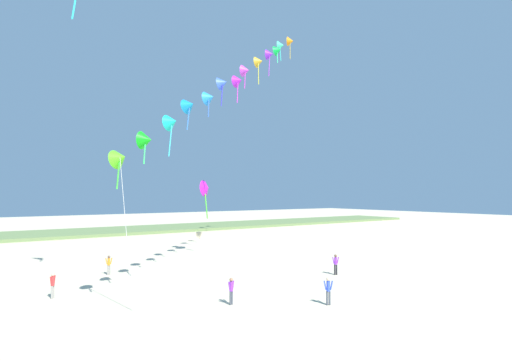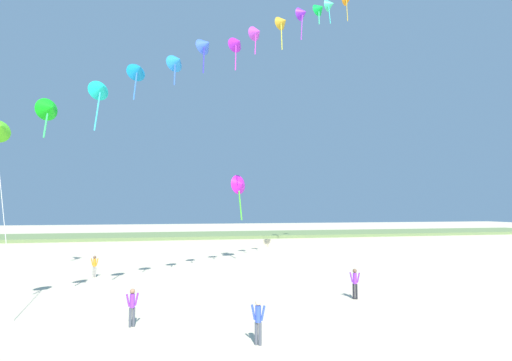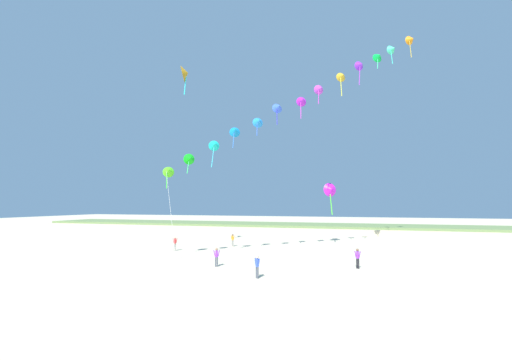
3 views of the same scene
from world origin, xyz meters
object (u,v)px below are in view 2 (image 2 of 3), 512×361
(large_kite_low_lead, at_px, (240,185))
(person_mid_center, at_px, (258,319))
(person_near_left, at_px, (132,305))
(person_far_right, at_px, (95,265))
(person_near_right, at_px, (355,282))

(large_kite_low_lead, bearing_deg, person_mid_center, -99.01)
(person_near_left, xyz_separation_m, person_far_right, (-3.60, 13.26, -0.01))
(person_near_left, height_order, large_kite_low_lead, large_kite_low_lead)
(person_near_left, distance_m, large_kite_low_lead, 21.36)
(person_far_right, distance_m, large_kite_low_lead, 14.45)
(person_near_left, xyz_separation_m, large_kite_low_lead, (8.19, 18.69, 6.32))
(person_far_right, bearing_deg, large_kite_low_lead, 24.74)
(person_near_right, bearing_deg, large_kite_low_lead, 102.07)
(person_near_left, bearing_deg, person_mid_center, -35.95)
(person_far_right, bearing_deg, person_mid_center, -63.54)
(large_kite_low_lead, bearing_deg, person_near_left, -113.67)
(person_near_left, bearing_deg, person_near_right, 12.75)
(person_near_left, relative_size, person_near_right, 0.96)
(person_near_right, xyz_separation_m, person_far_right, (-15.23, 10.63, -0.05))
(person_near_right, distance_m, person_mid_center, 9.19)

